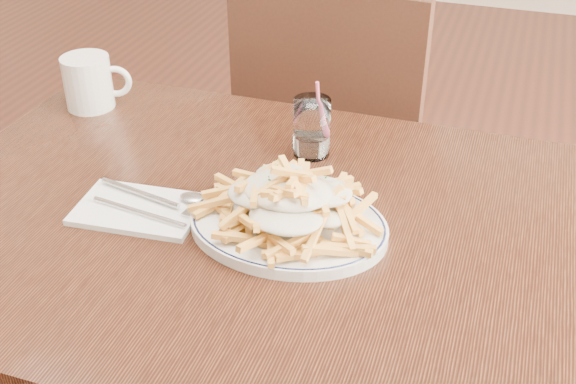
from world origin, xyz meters
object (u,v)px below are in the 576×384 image
(loaded_fries, at_px, (288,197))
(fries_plate, at_px, (288,225))
(water_glass, at_px, (312,131))
(coffee_mug, at_px, (89,82))
(chair_far, at_px, (337,141))
(table, at_px, (282,262))

(loaded_fries, bearing_deg, fries_plate, 0.00)
(water_glass, bearing_deg, loaded_fries, -81.41)
(fries_plate, relative_size, loaded_fries, 1.05)
(loaded_fries, xyz_separation_m, water_glass, (-0.04, 0.24, -0.01))
(loaded_fries, height_order, water_glass, water_glass)
(water_glass, relative_size, coffee_mug, 1.11)
(chair_far, bearing_deg, loaded_fries, -81.58)
(table, distance_m, fries_plate, 0.09)
(fries_plate, height_order, water_glass, water_glass)
(chair_far, distance_m, loaded_fries, 0.73)
(table, relative_size, fries_plate, 3.74)
(fries_plate, height_order, coffee_mug, coffee_mug)
(chair_far, xyz_separation_m, loaded_fries, (0.10, -0.67, 0.27))
(table, xyz_separation_m, loaded_fries, (0.02, -0.02, 0.14))
(table, relative_size, water_glass, 8.36)
(table, height_order, coffee_mug, coffee_mug)
(water_glass, height_order, coffee_mug, water_glass)
(table, xyz_separation_m, fries_plate, (0.02, -0.02, 0.09))
(table, bearing_deg, coffee_mug, 152.13)
(water_glass, bearing_deg, fries_plate, -81.41)
(fries_plate, relative_size, coffee_mug, 2.48)
(table, distance_m, water_glass, 0.25)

